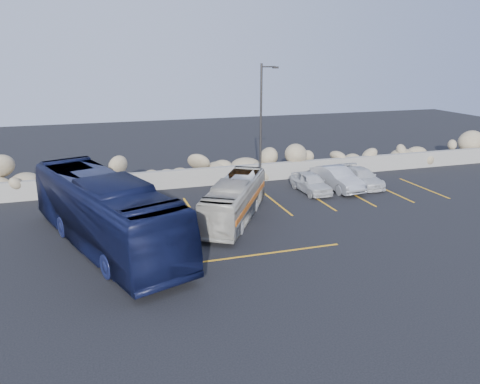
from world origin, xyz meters
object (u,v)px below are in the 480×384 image
object	(u,v)px
tour_coach	(105,212)
car_b	(337,178)
vintage_bus	(235,200)
lamppost	(262,125)
car_a	(311,182)
car_c	(362,177)

from	to	relation	value
tour_coach	car_b	size ratio (longest dim) A/B	2.72
vintage_bus	tour_coach	size ratio (longest dim) A/B	0.66
vintage_bus	tour_coach	world-z (taller)	tour_coach
lamppost	car_a	bearing A→B (deg)	-20.28
car_a	car_c	bearing A→B (deg)	3.25
tour_coach	car_b	bearing A→B (deg)	-0.31
car_a	tour_coach	bearing A→B (deg)	-159.90
lamppost	car_b	xyz separation A→B (m)	(4.93, -1.00, -3.57)
lamppost	car_c	distance (m)	7.89
tour_coach	car_a	world-z (taller)	tour_coach
vintage_bus	car_c	size ratio (longest dim) A/B	1.97
vintage_bus	car_a	world-z (taller)	vintage_bus
tour_coach	lamppost	bearing A→B (deg)	12.55
lamppost	car_a	size ratio (longest dim) A/B	2.14
vintage_bus	car_b	distance (m)	8.83
tour_coach	vintage_bus	bearing A→B (deg)	-5.63
car_b	car_c	distance (m)	2.01
vintage_bus	tour_coach	xyz separation A→B (m)	(-6.68, -1.70, 0.58)
lamppost	car_c	xyz separation A→B (m)	(6.92, -0.77, -3.71)
vintage_bus	car_c	world-z (taller)	vintage_bus
lamppost	vintage_bus	world-z (taller)	lamppost
lamppost	tour_coach	xyz separation A→B (m)	(-9.83, -6.25, -2.62)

